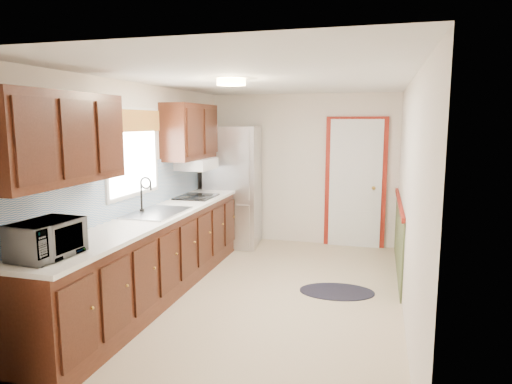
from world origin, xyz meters
The scene contains 8 objects.
room_shell centered at (0.00, 0.00, 1.20)m, with size 3.20×5.20×2.52m.
kitchen_run centered at (-1.24, -0.29, 0.81)m, with size 0.63×4.00×2.20m.
back_wall_trim centered at (0.99, 2.21, 0.89)m, with size 1.12×2.30×2.08m.
ceiling_fixture centered at (-0.30, -0.20, 2.36)m, with size 0.30×0.30×0.06m, color #FFD88C.
microwave centered at (-1.20, -1.95, 1.11)m, with size 0.51×0.28×0.35m, color white.
refrigerator centered at (-1.02, 2.05, 0.95)m, with size 0.85×0.82×1.89m.
rug centered at (0.78, 0.37, 0.01)m, with size 0.86×0.56×0.01m, color black.
cooktop centered at (-1.19, 0.93, 0.95)m, with size 0.47×0.57×0.02m, color black.
Camera 1 is at (1.21, -4.76, 1.96)m, focal length 32.00 mm.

